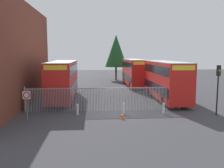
# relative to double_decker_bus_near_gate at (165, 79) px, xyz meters

# --- Properties ---
(ground_plane) EXTENTS (100.00, 100.00, 0.00)m
(ground_plane) POSITION_rel_double_decker_bus_near_gate_xyz_m (-6.14, 3.27, -2.42)
(ground_plane) COLOR #3D3D42
(palisade_fence) EXTENTS (14.44, 0.14, 2.35)m
(palisade_fence) POSITION_rel_double_decker_bus_near_gate_xyz_m (-7.17, -4.73, -1.24)
(palisade_fence) COLOR gray
(palisade_fence) RESTS_ON ground
(double_decker_bus_near_gate) EXTENTS (2.54, 10.81, 4.42)m
(double_decker_bus_near_gate) POSITION_rel_double_decker_bus_near_gate_xyz_m (0.00, 0.00, 0.00)
(double_decker_bus_near_gate) COLOR red
(double_decker_bus_near_gate) RESTS_ON ground
(double_decker_bus_behind_fence_left) EXTENTS (2.54, 10.81, 4.42)m
(double_decker_bus_behind_fence_left) POSITION_rel_double_decker_bus_near_gate_xyz_m (-11.62, 1.12, 0.00)
(double_decker_bus_behind_fence_left) COLOR red
(double_decker_bus_behind_fence_left) RESTS_ON ground
(double_decker_bus_behind_fence_right) EXTENTS (2.54, 10.81, 4.42)m
(double_decker_bus_behind_fence_right) POSITION_rel_double_decker_bus_near_gate_xyz_m (-1.55, 11.83, 0.00)
(double_decker_bus_behind_fence_right) COLOR red
(double_decker_bus_behind_fence_right) RESTS_ON ground
(bollard_near_left) EXTENTS (0.20, 0.20, 0.95)m
(bollard_near_left) POSITION_rel_double_decker_bus_near_gate_xyz_m (-9.56, -6.01, -1.95)
(bollard_near_left) COLOR silver
(bollard_near_left) RESTS_ON ground
(bollard_center_front) EXTENTS (0.20, 0.20, 0.95)m
(bollard_center_front) POSITION_rel_double_decker_bus_near_gate_xyz_m (-5.56, -5.97, -1.95)
(bollard_center_front) COLOR silver
(bollard_center_front) RESTS_ON ground
(bollard_near_right) EXTENTS (0.20, 0.20, 0.95)m
(bollard_near_right) POSITION_rel_double_decker_bus_near_gate_xyz_m (-2.03, -6.26, -1.95)
(bollard_near_right) COLOR silver
(bollard_near_right) RESTS_ON ground
(traffic_cone_by_gate) EXTENTS (0.34, 0.34, 0.59)m
(traffic_cone_by_gate) POSITION_rel_double_decker_bus_near_gate_xyz_m (-5.85, -7.60, -2.13)
(traffic_cone_by_gate) COLOR orange
(traffic_cone_by_gate) RESTS_ON ground
(speed_limit_sign_post) EXTENTS (0.60, 0.14, 2.40)m
(speed_limit_sign_post) POSITION_rel_double_decker_bus_near_gate_xyz_m (-13.38, -7.59, -0.65)
(speed_limit_sign_post) COLOR slate
(speed_limit_sign_post) RESTS_ON ground
(traffic_light_kerbside) EXTENTS (0.28, 0.33, 4.30)m
(traffic_light_kerbside) POSITION_rel_double_decker_bus_near_gate_xyz_m (2.42, -7.01, 0.56)
(traffic_light_kerbside) COLOR black
(traffic_light_kerbside) RESTS_ON ground
(tree_tall_back) EXTENTS (4.45, 4.45, 9.08)m
(tree_tall_back) POSITION_rel_double_decker_bus_near_gate_xyz_m (-3.56, 21.56, 3.46)
(tree_tall_back) COLOR #4C3823
(tree_tall_back) RESTS_ON ground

